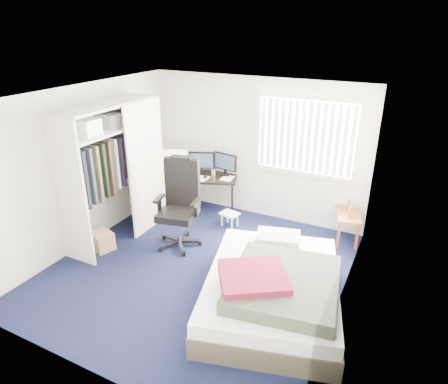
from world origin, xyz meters
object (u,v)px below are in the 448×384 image
at_px(office_chair, 180,212).
at_px(bed, 273,288).
at_px(nightstand, 348,216).
at_px(desk, 199,173).

distance_m(office_chair, bed, 2.09).
relative_size(nightstand, bed, 0.32).
bearing_deg(office_chair, nightstand, 28.84).
distance_m(desk, office_chair, 1.28).
height_order(desk, bed, desk).
distance_m(desk, bed, 3.09).
bearing_deg(office_chair, desk, 106.27).
xyz_separation_m(desk, nightstand, (2.73, 0.09, -0.31)).
bearing_deg(nightstand, bed, -102.47).
relative_size(desk, bed, 0.63).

